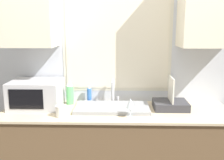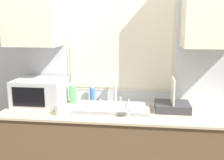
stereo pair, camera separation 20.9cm
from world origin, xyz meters
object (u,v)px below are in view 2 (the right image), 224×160
Objects in this scene: faucet at (115,90)px; wine_glass at (129,104)px; soap_bottle at (92,94)px; mug_near_sink at (61,109)px; spray_bottle at (73,91)px; microwave at (40,92)px; dish_rack at (172,105)px.

wine_glass is (0.15, -0.39, -0.02)m from faucet.
soap_bottle reaches higher than mug_near_sink.
spray_bottle is (-0.41, -0.03, -0.02)m from faucet.
dish_rack is at bearing -1.34° from microwave.
microwave is 2.74× the size of wine_glass.
microwave reaches higher than spray_bottle.
dish_rack reaches higher than soap_bottle.
dish_rack is 1.82× the size of soap_bottle.
dish_rack is 1.26× the size of spray_bottle.
faucet is at bearing 9.83° from microwave.
mug_near_sink is at bearing -166.15° from dish_rack.
spray_bottle is 1.94× the size of mug_near_sink.
microwave is 3.66× the size of mug_near_sink.
faucet is at bearing 110.99° from wine_glass.
mug_near_sink is (-0.18, -0.41, -0.03)m from soap_bottle.
wine_glass reaches higher than mug_near_sink.
wine_glass is (-0.37, -0.24, 0.07)m from dish_rack.
wine_glass is (0.56, -0.36, 0.00)m from spray_bottle.
microwave is 1.89× the size of spray_bottle.
microwave is at bearing -170.17° from faucet.
soap_bottle is 1.01× the size of wine_glass.
faucet is 0.24m from soap_bottle.
faucet is 0.98× the size of spray_bottle.
spray_bottle is 1.44× the size of soap_bottle.
faucet reaches higher than wine_glass.
spray_bottle reaches higher than faucet.
wine_glass is (0.57, -0.01, 0.07)m from mug_near_sink.
wine_glass is (0.38, -0.42, 0.04)m from soap_bottle.
microwave is at bearing 178.66° from dish_rack.
spray_bottle is at bearing 172.79° from dish_rack.
soap_bottle is 1.34× the size of mug_near_sink.
microwave is 2.72× the size of soap_bottle.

